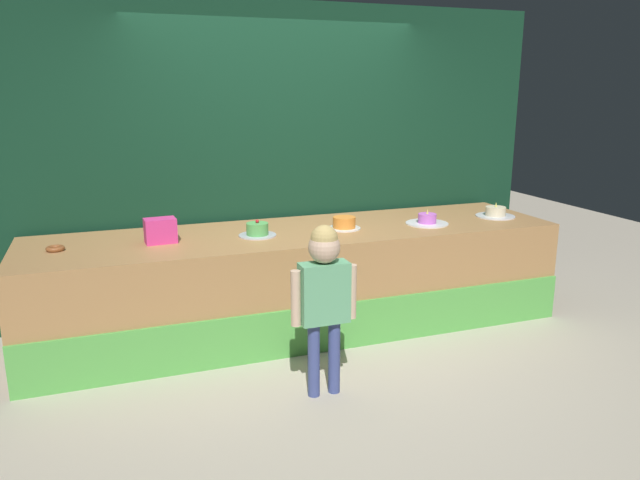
{
  "coord_description": "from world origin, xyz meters",
  "views": [
    {
      "loc": [
        -1.46,
        -3.95,
        1.94
      ],
      "look_at": [
        0.1,
        0.32,
        0.79
      ],
      "focal_mm": 33.72,
      "sensor_mm": 36.0,
      "label": 1
    }
  ],
  "objects": [
    {
      "name": "ground_plane",
      "position": [
        0.0,
        0.0,
        0.0
      ],
      "size": [
        12.0,
        12.0,
        0.0
      ],
      "primitive_type": "plane",
      "color": "#BCB29E"
    },
    {
      "name": "stage_platform",
      "position": [
        0.0,
        0.53,
        0.41
      ],
      "size": [
        4.27,
        1.09,
        0.82
      ],
      "color": "#B27F4C",
      "rests_on": "ground_plane"
    },
    {
      "name": "curtain_backdrop",
      "position": [
        0.0,
        1.17,
        1.33
      ],
      "size": [
        4.97,
        0.08,
        2.65
      ],
      "primitive_type": "cube",
      "color": "#113823",
      "rests_on": "ground_plane"
    },
    {
      "name": "child_figure",
      "position": [
        -0.21,
        -0.61,
        0.73
      ],
      "size": [
        0.44,
        0.2,
        1.13
      ],
      "color": "#3F4C8C",
      "rests_on": "ground_plane"
    },
    {
      "name": "pink_box",
      "position": [
        -1.09,
        0.51,
        0.92
      ],
      "size": [
        0.23,
        0.16,
        0.18
      ],
      "primitive_type": "cube",
      "rotation": [
        0.0,
        0.0,
        0.06
      ],
      "color": "#E8398E",
      "rests_on": "stage_platform"
    },
    {
      "name": "donut",
      "position": [
        -1.81,
        0.53,
        0.84
      ],
      "size": [
        0.13,
        0.13,
        0.03
      ],
      "primitive_type": "torus",
      "color": "brown",
      "rests_on": "stage_platform"
    },
    {
      "name": "cake_far_left",
      "position": [
        -0.36,
        0.47,
        0.87
      ],
      "size": [
        0.29,
        0.29,
        0.13
      ],
      "color": "silver",
      "rests_on": "stage_platform"
    },
    {
      "name": "cake_center_left",
      "position": [
        0.36,
        0.47,
        0.87
      ],
      "size": [
        0.27,
        0.27,
        0.1
      ],
      "color": "white",
      "rests_on": "stage_platform"
    },
    {
      "name": "cake_center_right",
      "position": [
        1.09,
        0.39,
        0.86
      ],
      "size": [
        0.36,
        0.36,
        0.13
      ],
      "color": "white",
      "rests_on": "stage_platform"
    },
    {
      "name": "cake_far_right",
      "position": [
        1.81,
        0.45,
        0.86
      ],
      "size": [
        0.34,
        0.34,
        0.13
      ],
      "color": "silver",
      "rests_on": "stage_platform"
    }
  ]
}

